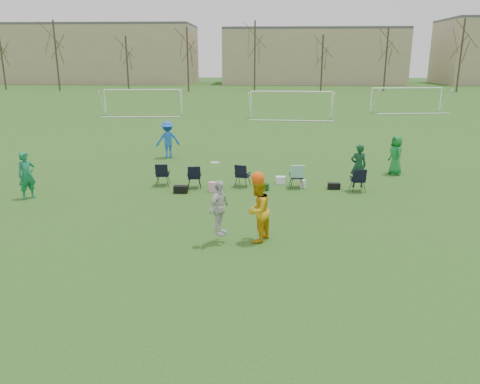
# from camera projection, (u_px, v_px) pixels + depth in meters

# --- Properties ---
(ground) EXTENTS (260.00, 260.00, 0.00)m
(ground) POSITION_uv_depth(u_px,v_px,m) (205.00, 270.00, 12.00)
(ground) COLOR #28531A
(ground) RESTS_ON ground
(fielder_green_near) EXTENTS (0.76, 0.79, 1.83)m
(fielder_green_near) POSITION_uv_depth(u_px,v_px,m) (27.00, 175.00, 17.93)
(fielder_green_near) COLOR #147449
(fielder_green_near) RESTS_ON ground
(fielder_blue) EXTENTS (1.48, 1.19, 2.00)m
(fielder_blue) POSITION_uv_depth(u_px,v_px,m) (168.00, 140.00, 25.38)
(fielder_blue) COLOR blue
(fielder_blue) RESTS_ON ground
(fielder_green_far) EXTENTS (0.75, 0.99, 1.84)m
(fielder_green_far) POSITION_uv_depth(u_px,v_px,m) (396.00, 155.00, 21.70)
(fielder_green_far) COLOR #157A30
(fielder_green_far) RESTS_ON ground
(center_contest) EXTENTS (2.02, 1.30, 2.45)m
(center_contest) POSITION_uv_depth(u_px,v_px,m) (245.00, 209.00, 13.59)
(center_contest) COLOR silver
(center_contest) RESTS_ON ground
(sideline_setup) EXTENTS (8.79, 1.95, 1.92)m
(sideline_setup) POSITION_uv_depth(u_px,v_px,m) (272.00, 175.00, 19.44)
(sideline_setup) COLOR #103B21
(sideline_setup) RESTS_ON ground
(goal_left) EXTENTS (7.39, 0.76, 2.46)m
(goal_left) POSITION_uv_depth(u_px,v_px,m) (143.00, 95.00, 44.59)
(goal_left) COLOR white
(goal_left) RESTS_ON ground
(goal_mid) EXTENTS (7.40, 0.63, 2.46)m
(goal_mid) POSITION_uv_depth(u_px,v_px,m) (291.00, 97.00, 42.03)
(goal_mid) COLOR white
(goal_mid) RESTS_ON ground
(goal_right) EXTENTS (7.35, 1.14, 2.46)m
(goal_right) POSITION_uv_depth(u_px,v_px,m) (407.00, 93.00, 47.24)
(goal_right) COLOR white
(goal_right) RESTS_ON ground
(tree_line) EXTENTS (110.28, 3.28, 11.40)m
(tree_line) POSITION_uv_depth(u_px,v_px,m) (256.00, 60.00, 77.69)
(tree_line) COLOR #382B21
(tree_line) RESTS_ON ground
(building_row) EXTENTS (126.00, 16.00, 13.00)m
(building_row) POSITION_uv_depth(u_px,v_px,m) (287.00, 55.00, 102.27)
(building_row) COLOR tan
(building_row) RESTS_ON ground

